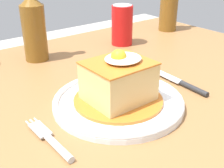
{
  "coord_description": "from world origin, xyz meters",
  "views": [
    {
      "loc": [
        -0.38,
        -0.44,
        1.05
      ],
      "look_at": [
        -0.05,
        -0.02,
        0.79
      ],
      "focal_mm": 47.4,
      "sensor_mm": 36.0,
      "label": 1
    }
  ],
  "objects_px": {
    "knife": "(186,85)",
    "soda_can": "(122,25)",
    "fork": "(52,142)",
    "beer_bottle_amber_far": "(169,3)",
    "main_plate": "(118,101)",
    "beer_bottle_amber": "(33,24)"
  },
  "relations": [
    {
      "from": "beer_bottle_amber_far",
      "to": "beer_bottle_amber",
      "type": "bearing_deg",
      "value": 178.1
    },
    {
      "from": "main_plate",
      "to": "beer_bottle_amber_far",
      "type": "height_order",
      "value": "beer_bottle_amber_far"
    },
    {
      "from": "soda_can",
      "to": "beer_bottle_amber_far",
      "type": "bearing_deg",
      "value": 5.63
    },
    {
      "from": "soda_can",
      "to": "beer_bottle_amber",
      "type": "distance_m",
      "value": 0.28
    },
    {
      "from": "knife",
      "to": "fork",
      "type": "bearing_deg",
      "value": -179.47
    },
    {
      "from": "soda_can",
      "to": "fork",
      "type": "bearing_deg",
      "value": -141.96
    },
    {
      "from": "knife",
      "to": "beer_bottle_amber",
      "type": "height_order",
      "value": "beer_bottle_amber"
    },
    {
      "from": "knife",
      "to": "soda_can",
      "type": "distance_m",
      "value": 0.34
    },
    {
      "from": "fork",
      "to": "soda_can",
      "type": "height_order",
      "value": "soda_can"
    },
    {
      "from": "fork",
      "to": "beer_bottle_amber",
      "type": "xyz_separation_m",
      "value": [
        0.15,
        0.37,
        0.09
      ]
    },
    {
      "from": "fork",
      "to": "knife",
      "type": "relative_size",
      "value": 0.85
    },
    {
      "from": "knife",
      "to": "beer_bottle_amber",
      "type": "distance_m",
      "value": 0.42
    },
    {
      "from": "fork",
      "to": "soda_can",
      "type": "xyz_separation_m",
      "value": [
        0.42,
        0.33,
        0.06
      ]
    },
    {
      "from": "soda_can",
      "to": "beer_bottle_amber",
      "type": "xyz_separation_m",
      "value": [
        -0.27,
        0.04,
        0.04
      ]
    },
    {
      "from": "soda_can",
      "to": "beer_bottle_amber_far",
      "type": "height_order",
      "value": "beer_bottle_amber_far"
    },
    {
      "from": "main_plate",
      "to": "soda_can",
      "type": "relative_size",
      "value": 2.1
    },
    {
      "from": "fork",
      "to": "beer_bottle_amber",
      "type": "distance_m",
      "value": 0.41
    },
    {
      "from": "main_plate",
      "to": "beer_bottle_amber",
      "type": "height_order",
      "value": "beer_bottle_amber"
    },
    {
      "from": "knife",
      "to": "soda_can",
      "type": "bearing_deg",
      "value": 74.99
    },
    {
      "from": "knife",
      "to": "beer_bottle_amber_far",
      "type": "bearing_deg",
      "value": 47.09
    },
    {
      "from": "fork",
      "to": "beer_bottle_amber_far",
      "type": "xyz_separation_m",
      "value": [
        0.66,
        0.36,
        0.09
      ]
    },
    {
      "from": "main_plate",
      "to": "knife",
      "type": "relative_size",
      "value": 1.57
    }
  ]
}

